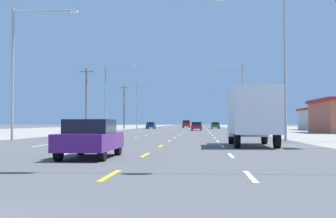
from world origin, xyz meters
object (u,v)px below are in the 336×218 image
Objects in this scene: box_truck_far_right_near at (252,114)px; sedan_inner_right_midfar at (197,126)px; streetlight_right_row_1 at (240,93)px; streetlight_left_row_0 at (20,62)px; streetlight_left_row_2 at (138,102)px; streetlight_right_row_0 at (278,55)px; streetlight_right_row_2 at (227,106)px; sedan_center_turn_nearest at (91,138)px; sedan_far_left_far at (151,125)px; suv_center_turn_farthest at (186,124)px; sedan_far_left_mid at (79,129)px; sedan_far_right_farther at (215,125)px; streetlight_left_row_1 at (109,92)px.

sedan_inner_right_midfar is at bearing 93.85° from box_truck_far_right_near.
streetlight_left_row_0 is at bearing -119.14° from streetlight_right_row_1.
sedan_inner_right_midfar is 0.43× the size of streetlight_left_row_2.
streetlight_right_row_2 is at bearing 89.92° from streetlight_right_row_0.
streetlight_left_row_0 is 1.01× the size of streetlight_right_row_1.
streetlight_right_row_0 is at bearing 60.09° from sedan_center_turn_nearest.
box_truck_far_right_near is 1.60× the size of sedan_far_left_far.
suv_center_turn_farthest is 91.74m from streetlight_left_row_0.
box_truck_far_right_near is 20.43m from sedan_far_left_mid.
sedan_far_left_mid is (-6.82, 24.35, 0.00)m from sedan_center_turn_nearest.
streetlight_right_row_1 is (19.32, 34.66, -0.16)m from streetlight_left_row_0.
sedan_far_left_mid is at bearing 132.99° from box_truck_far_right_near.
box_truck_far_right_near is at bearing -24.52° from streetlight_left_row_0.
streetlight_left_row_2 is (-17.03, 0.14, 5.20)m from sedan_far_right_farther.
streetlight_left_row_2 reaches higher than sedan_far_left_mid.
sedan_far_left_mid is 63.40m from sedan_far_right_farther.
streetlight_right_row_2 is at bearing 60.78° from streetlight_left_row_1.
sedan_far_left_far is at bearing 87.66° from streetlight_left_row_0.
box_truck_far_right_near is at bearing -77.68° from streetlight_left_row_2.
box_truck_far_right_near is at bearing -109.50° from streetlight_right_row_0.
streetlight_left_row_1 is 19.39m from streetlight_right_row_1.
sedan_far_right_farther is (7.33, 86.15, 0.00)m from sedan_center_turn_nearest.
sedan_inner_right_midfar is (10.26, 39.46, 0.00)m from sedan_far_left_mid.
streetlight_right_row_0 is at bearing -82.30° from sedan_inner_right_midfar.
streetlight_left_row_1 is 0.97× the size of streetlight_left_row_2.
streetlight_left_row_1 is (-16.86, -34.52, 5.16)m from sedan_far_right_farther.
streetlight_left_row_2 is (-9.70, 86.29, 5.20)m from sedan_center_turn_nearest.
streetlight_right_row_1 is at bearing -85.81° from sedan_far_right_farther.
suv_center_turn_farthest is 57.43m from streetlight_right_row_1.
streetlight_left_row_2 reaches higher than streetlight_left_row_0.
sedan_far_left_mid is at bearing 70.30° from streetlight_left_row_0.
streetlight_left_row_2 is (-3.00, 1.62, 5.20)m from sedan_far_left_far.
streetlight_left_row_2 reaches higher than sedan_far_left_far.
streetlight_right_row_2 is (2.77, 76.86, 3.15)m from box_truck_far_right_near.
suv_center_turn_farthest reaches higher than sedan_far_right_farther.
sedan_inner_right_midfar is at bearing -105.95° from streetlight_right_row_2.
streetlight_right_row_0 is 69.33m from streetlight_right_row_2.
streetlight_left_row_0 is at bearing -180.00° from streetlight_right_row_0.
streetlight_left_row_2 reaches higher than sedan_center_turn_nearest.
streetlight_left_row_1 reaches higher than streetlight_right_row_1.
streetlight_left_row_0 is at bearing 119.15° from sedan_center_turn_nearest.
box_truck_far_right_near is (7.09, 9.42, 1.08)m from sedan_center_turn_nearest.
streetlight_right_row_0 reaches higher than streetlight_left_row_0.
box_truck_far_right_near is 76.73m from sedan_far_right_farther.
streetlight_left_row_0 reaches higher than sedan_far_left_far.
streetlight_left_row_1 is at bearing -99.89° from suv_center_turn_farthest.
streetlight_left_row_1 reaches higher than sedan_far_left_far.
streetlight_left_row_1 is at bearing -136.78° from sedan_inner_right_midfar.
sedan_far_right_farther is 23.01m from suv_center_turn_farthest.
sedan_inner_right_midfar is 18.52m from streetlight_left_row_1.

